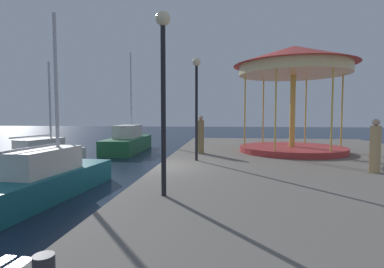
{
  "coord_description": "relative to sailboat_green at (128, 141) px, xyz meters",
  "views": [
    {
      "loc": [
        2.61,
        -11.28,
        2.78
      ],
      "look_at": [
        1.05,
        3.07,
        1.85
      ],
      "focal_mm": 27.48,
      "sensor_mm": 36.0,
      "label": 1
    }
  ],
  "objects": [
    {
      "name": "lamp_post_far_end",
      "position": [
        6.1,
        -9.01,
        3.06
      ],
      "size": [
        0.36,
        0.36,
        4.45
      ],
      "color": "black",
      "rests_on": "quay_dock"
    },
    {
      "name": "carousel",
      "position": [
        10.93,
        -5.54,
        4.26
      ],
      "size": [
        6.33,
        6.33,
        5.63
      ],
      "color": "#B23333",
      "rests_on": "quay_dock"
    },
    {
      "name": "sailboat_white",
      "position": [
        -2.92,
        -6.53,
        -0.2
      ],
      "size": [
        2.94,
        6.06,
        5.84
      ],
      "color": "white",
      "rests_on": "ground"
    },
    {
      "name": "ground_plane",
      "position": [
        4.68,
        -10.43,
        -0.77
      ],
      "size": [
        120.0,
        120.0,
        0.0
      ],
      "primitive_type": "plane",
      "color": "#162338"
    },
    {
      "name": "quay_dock",
      "position": [
        11.51,
        -10.43,
        -0.37
      ],
      "size": [
        13.66,
        28.44,
        0.8
      ],
      "primitive_type": "cube",
      "color": "slate",
      "rests_on": "ground"
    },
    {
      "name": "lamp_post_mid_promenade",
      "position": [
        5.83,
        -14.7,
        3.06
      ],
      "size": [
        0.36,
        0.36,
        4.45
      ],
      "color": "black",
      "rests_on": "quay_dock"
    },
    {
      "name": "bollard_north",
      "position": [
        5.33,
        0.73,
        0.23
      ],
      "size": [
        0.24,
        0.24,
        0.4
      ],
      "primitive_type": "cylinder",
      "color": "#2D2D33",
      "rests_on": "quay_dock"
    },
    {
      "name": "sailboat_green",
      "position": [
        0.0,
        0.0,
        0.0
      ],
      "size": [
        2.44,
        7.1,
        7.68
      ],
      "color": "#236638",
      "rests_on": "ground"
    },
    {
      "name": "person_far_corner",
      "position": [
        6.09,
        -6.47,
        0.95
      ],
      "size": [
        0.34,
        0.34,
        1.96
      ],
      "color": "#937A4C",
      "rests_on": "quay_dock"
    },
    {
      "name": "person_by_the_water",
      "position": [
        12.47,
        -11.07,
        0.9
      ],
      "size": [
        0.34,
        0.34,
        1.85
      ],
      "color": "tan",
      "rests_on": "quay_dock"
    },
    {
      "name": "sailboat_teal",
      "position": [
        1.39,
        -12.58,
        -0.13
      ],
      "size": [
        2.09,
        6.29,
        6.31
      ],
      "color": "#19606B",
      "rests_on": "ground"
    }
  ]
}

